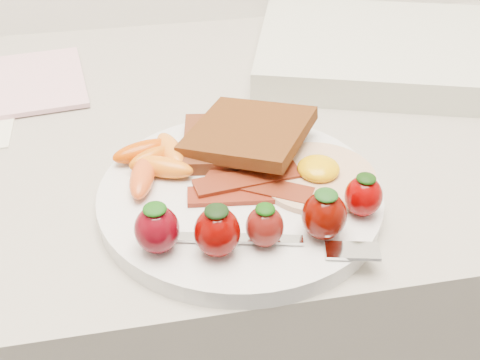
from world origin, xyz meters
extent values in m
cube|color=gray|center=(0.00, 1.70, 0.45)|extent=(2.00, 0.60, 0.90)
cylinder|color=silver|center=(0.02, 1.53, 0.91)|extent=(0.27, 0.27, 0.02)
cube|color=#361509|center=(0.03, 1.60, 0.93)|extent=(0.11, 0.11, 0.01)
cube|color=black|center=(0.05, 1.60, 0.94)|extent=(0.16, 0.16, 0.03)
cylinder|color=beige|center=(0.10, 1.53, 0.92)|extent=(0.14, 0.14, 0.01)
ellipsoid|color=#E0A301|center=(0.10, 1.54, 0.93)|extent=(0.05, 0.05, 0.02)
cube|color=#501B0A|center=(0.02, 1.52, 0.92)|extent=(0.11, 0.04, 0.00)
cube|color=#490C0D|center=(0.04, 1.53, 0.92)|extent=(0.10, 0.08, 0.00)
cube|color=#44160F|center=(0.03, 1.54, 0.92)|extent=(0.11, 0.04, 0.00)
ellipsoid|color=#C65A0B|center=(-0.06, 1.59, 0.93)|extent=(0.05, 0.04, 0.02)
ellipsoid|color=orange|center=(-0.05, 1.57, 0.93)|extent=(0.07, 0.05, 0.02)
ellipsoid|color=#CF4C1A|center=(-0.07, 1.56, 0.93)|extent=(0.04, 0.07, 0.02)
ellipsoid|color=orange|center=(-0.04, 1.60, 0.93)|extent=(0.03, 0.07, 0.02)
ellipsoid|color=#BC4100|center=(-0.06, 1.60, 0.93)|extent=(0.07, 0.04, 0.02)
ellipsoid|color=#55030C|center=(-0.06, 1.47, 0.94)|extent=(0.04, 0.04, 0.04)
ellipsoid|color=#11440B|center=(-0.06, 1.47, 0.96)|extent=(0.02, 0.02, 0.01)
ellipsoid|color=#580100|center=(-0.01, 1.45, 0.94)|extent=(0.04, 0.04, 0.04)
ellipsoid|color=black|center=(-0.01, 1.45, 0.96)|extent=(0.02, 0.02, 0.01)
ellipsoid|color=#580F0B|center=(0.03, 1.46, 0.94)|extent=(0.03, 0.03, 0.04)
ellipsoid|color=#0E3D07|center=(0.03, 1.46, 0.95)|extent=(0.02, 0.02, 0.01)
ellipsoid|color=#480500|center=(0.08, 1.46, 0.94)|extent=(0.04, 0.04, 0.04)
ellipsoid|color=#154211|center=(0.08, 1.46, 0.96)|extent=(0.02, 0.02, 0.01)
ellipsoid|color=#700000|center=(0.12, 1.48, 0.94)|extent=(0.03, 0.03, 0.04)
ellipsoid|color=black|center=(0.12, 1.48, 0.96)|extent=(0.02, 0.02, 0.01)
cube|color=silver|center=(0.01, 1.46, 0.92)|extent=(0.11, 0.03, 0.00)
cube|color=silver|center=(0.10, 1.43, 0.92)|extent=(0.05, 0.03, 0.00)
cube|color=#DCA3B1|center=(-0.19, 1.83, 0.91)|extent=(0.14, 0.18, 0.01)
cube|color=beige|center=(0.28, 1.80, 0.92)|extent=(0.41, 0.36, 0.04)
camera|label=1|loc=(-0.06, 1.09, 1.26)|focal=45.00mm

